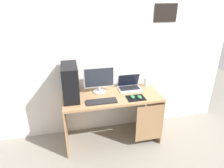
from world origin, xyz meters
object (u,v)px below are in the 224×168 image
object	(u,v)px
mouse_right	(139,97)
pc_tower	(70,82)
laptop	(129,86)
speaker	(146,82)
mouse_left	(133,97)
monitor	(99,80)
keyboard	(102,101)

from	to	relation	value
mouse_right	pc_tower	bearing A→B (deg)	166.62
laptop	speaker	world-z (taller)	laptop
laptop	mouse_right	world-z (taller)	laptop
mouse_left	mouse_right	distance (m)	0.10
monitor	mouse_right	size ratio (longest dim) A/B	4.72
mouse_left	laptop	bearing A→B (deg)	81.20
mouse_right	keyboard	bearing A→B (deg)	179.47
monitor	mouse_left	bearing A→B (deg)	-35.48
speaker	mouse_right	distance (m)	0.45
pc_tower	mouse_left	size ratio (longest dim) A/B	5.10
laptop	mouse_left	distance (m)	0.33
monitor	keyboard	bearing A→B (deg)	-93.94
monitor	mouse_left	distance (m)	0.55
monitor	mouse_right	bearing A→B (deg)	-32.23
keyboard	speaker	bearing A→B (deg)	25.11
monitor	pc_tower	bearing A→B (deg)	-165.93
speaker	mouse_right	size ratio (longest dim) A/B	1.55
monitor	laptop	world-z (taller)	monitor
mouse_left	mouse_right	bearing A→B (deg)	-14.74
speaker	mouse_right	bearing A→B (deg)	-123.60
monitor	speaker	world-z (taller)	monitor
speaker	keyboard	bearing A→B (deg)	-154.89
pc_tower	mouse_right	xyz separation A→B (m)	(0.94, -0.22, -0.22)
pc_tower	speaker	xyz separation A→B (m)	(1.19, 0.15, -0.17)
speaker	keyboard	size ratio (longest dim) A/B	0.36
monitor	keyboard	xyz separation A→B (m)	(-0.02, -0.32, -0.19)
keyboard	mouse_right	bearing A→B (deg)	-0.53
pc_tower	laptop	bearing A→B (deg)	7.83
keyboard	pc_tower	bearing A→B (deg)	151.15
laptop	pc_tower	bearing A→B (deg)	-172.17
mouse_right	mouse_left	bearing A→B (deg)	165.26
keyboard	mouse_left	xyz separation A→B (m)	(0.45, 0.02, 0.01)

